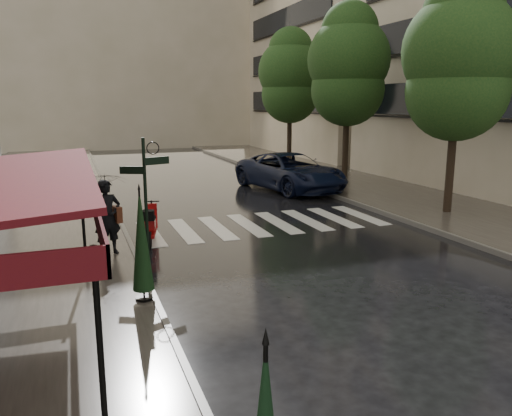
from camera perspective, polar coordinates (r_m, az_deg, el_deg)
ground at (r=10.09m, az=-2.73°, el=-10.77°), size 120.00×120.00×0.00m
sidewalk_near at (r=21.30m, az=-24.58°, el=0.44°), size 6.00×60.00×0.12m
sidewalk_far at (r=24.92m, az=11.53°, el=2.79°), size 5.50×60.00×0.12m
curb_near at (r=21.27m, az=-16.38°, el=1.06°), size 0.12×60.00×0.16m
curb_far at (r=23.57m, az=5.72°, el=2.50°), size 0.12×60.00×0.16m
crosswalk at (r=16.43m, az=0.82°, el=-1.79°), size 7.85×3.20×0.01m
signpost at (r=12.17m, az=-12.50°, el=1.88°), size 1.17×0.29×3.10m
haussmann_far at (r=40.22m, az=9.05°, el=19.39°), size 8.00×16.00×18.50m
backdrop_building at (r=47.64m, az=-13.94°, el=18.90°), size 22.00×6.00×20.00m
tree_near at (r=18.67m, az=22.19°, el=15.44°), size 3.80×3.80×7.99m
tree_mid at (r=24.29m, az=10.52°, el=15.71°), size 3.80×3.80×8.34m
tree_far at (r=30.60m, az=3.93°, el=14.78°), size 3.80×3.80×8.16m
pedestrian_with_umbrella at (r=12.94m, az=-16.79°, el=2.25°), size 1.44×1.46×2.59m
scooter at (r=14.38m, az=-11.95°, el=-1.96°), size 0.66×1.65×1.10m
parked_car at (r=22.83m, az=3.91°, el=4.17°), size 3.89×6.44×1.67m
parasol_back at (r=9.80m, az=-12.96°, el=-3.59°), size 0.42×0.42×2.23m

